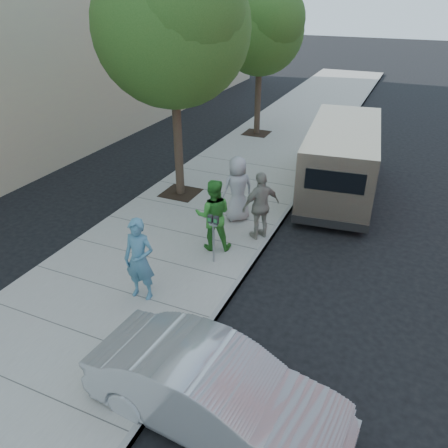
{
  "coord_description": "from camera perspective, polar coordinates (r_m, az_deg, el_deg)",
  "views": [
    {
      "loc": [
        4.61,
        -9.53,
        6.41
      ],
      "look_at": [
        0.67,
        -0.63,
        1.1
      ],
      "focal_mm": 35.0,
      "sensor_mm": 36.0,
      "label": 1
    }
  ],
  "objects": [
    {
      "name": "person_officer",
      "position": [
        9.79,
        -10.99,
        -4.58
      ],
      "size": [
        0.76,
        0.54,
        1.96
      ],
      "primitive_type": "imported",
      "rotation": [
        0.0,
        0.0,
        0.1
      ],
      "color": "teal",
      "rests_on": "sidewalk"
    },
    {
      "name": "van",
      "position": [
        15.44,
        15.08,
        8.2
      ],
      "size": [
        2.81,
        6.66,
        2.4
      ],
      "rotation": [
        0.0,
        0.0,
        0.11
      ],
      "color": "#CDB493",
      "rests_on": "ground"
    },
    {
      "name": "ground",
      "position": [
        12.37,
        -1.67,
        -2.58
      ],
      "size": [
        120.0,
        120.0,
        0.0
      ],
      "primitive_type": "plane",
      "color": "black",
      "rests_on": "ground"
    },
    {
      "name": "sidewalk",
      "position": [
        12.74,
        -5.75,
        -1.33
      ],
      "size": [
        5.0,
        60.0,
        0.15
      ],
      "primitive_type": "cube",
      "color": "gray",
      "rests_on": "ground"
    },
    {
      "name": "parking_meter",
      "position": [
        10.83,
        -1.39,
        -0.65
      ],
      "size": [
        0.28,
        0.1,
        1.33
      ],
      "rotation": [
        0.0,
        0.0,
        -0.04
      ],
      "color": "gray",
      "rests_on": "sidewalk"
    },
    {
      "name": "sedan",
      "position": [
        7.46,
        -1.12,
        -21.1
      ],
      "size": [
        4.46,
        1.83,
        1.44
      ],
      "primitive_type": "imported",
      "rotation": [
        0.0,
        0.0,
        1.5
      ],
      "color": "#A6AAAD",
      "rests_on": "ground"
    },
    {
      "name": "person_green_shirt",
      "position": [
        11.44,
        -1.4,
        1.19
      ],
      "size": [
        1.17,
        1.06,
        1.98
      ],
      "primitive_type": "imported",
      "rotation": [
        0.0,
        0.0,
        3.53
      ],
      "color": "#32882C",
      "rests_on": "sidewalk"
    },
    {
      "name": "person_striped_polo",
      "position": [
        11.99,
        4.84,
        2.38
      ],
      "size": [
        1.09,
        1.19,
        1.96
      ],
      "primitive_type": "imported",
      "rotation": [
        0.0,
        0.0,
        4.04
      ],
      "color": "gray",
      "rests_on": "sidewalk"
    },
    {
      "name": "tree_far",
      "position": [
        20.75,
        4.92,
        24.34
      ],
      "size": [
        3.92,
        3.8,
        6.49
      ],
      "color": "black",
      "rests_on": "sidewalk"
    },
    {
      "name": "curb_face",
      "position": [
        11.87,
        4.63,
        -3.72
      ],
      "size": [
        0.12,
        60.0,
        0.16
      ],
      "primitive_type": "cube",
      "color": "gray",
      "rests_on": "ground"
    },
    {
      "name": "tree_near",
      "position": [
        13.79,
        -6.66,
        24.88
      ],
      "size": [
        4.62,
        4.6,
        7.53
      ],
      "color": "black",
      "rests_on": "sidewalk"
    },
    {
      "name": "person_gray_shirt",
      "position": [
        12.93,
        1.78,
        4.59
      ],
      "size": [
        1.13,
        1.13,
        1.98
      ],
      "primitive_type": "imported",
      "rotation": [
        0.0,
        0.0,
        3.94
      ],
      "color": "#9C9D9F",
      "rests_on": "sidewalk"
    }
  ]
}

